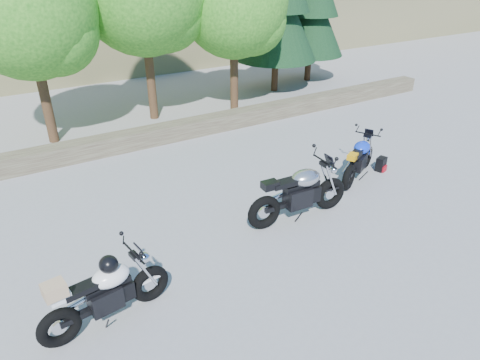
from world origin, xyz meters
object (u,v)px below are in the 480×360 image
silver_bike (300,193)px  white_bike (105,292)px  backpack (381,164)px  blue_bike (359,160)px

silver_bike → white_bike: silver_bike is taller
silver_bike → white_bike: 4.30m
white_bike → backpack: (7.41, 1.45, -0.38)m
white_bike → backpack: size_ratio=5.66×
silver_bike → backpack: bearing=15.1°
silver_bike → white_bike: (-4.22, -0.80, -0.02)m
blue_bike → backpack: size_ratio=5.13×
silver_bike → blue_bike: silver_bike is taller
blue_bike → backpack: 0.86m
silver_bike → backpack: (3.19, 0.66, -0.41)m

